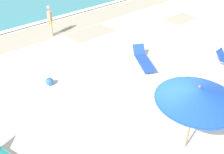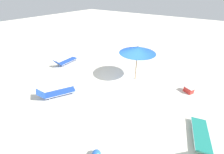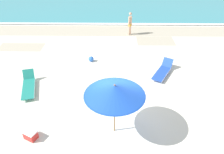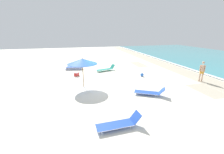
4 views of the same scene
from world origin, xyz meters
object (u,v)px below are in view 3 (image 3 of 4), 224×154
Objects in this scene: beach_umbrella at (115,91)px; beachgoer_wading_adult at (130,22)px; beach_ball at (91,59)px; sun_lounger_near_water_left at (163,71)px; cooler_box at (31,135)px; sun_lounger_beside_umbrella at (28,85)px.

beach_umbrella reaches higher than beachgoer_wading_adult.
sun_lounger_near_water_left is at bearing -18.69° from beach_ball.
beach_umbrella reaches higher than sun_lounger_near_water_left.
sun_lounger_near_water_left reaches higher than cooler_box.
beach_umbrella reaches higher than beach_ball.
sun_lounger_beside_umbrella is 9.19m from beachgoer_wading_adult.
sun_lounger_near_water_left is (7.15, 1.50, -0.00)m from sun_lounger_beside_umbrella.
beach_ball is (-1.48, 5.70, -1.88)m from beach_umbrella.
beach_ball is 0.55× the size of cooler_box.
beachgoer_wading_adult is (5.58, 7.26, 0.78)m from sun_lounger_beside_umbrella.
beach_umbrella is 1.07× the size of sun_lounger_beside_umbrella.
beach_umbrella is 1.14× the size of sun_lounger_near_water_left.
beachgoer_wading_adult is at bearing 36.79° from sun_lounger_beside_umbrella.
beachgoer_wading_adult is 5.14m from beach_ball.
beachgoer_wading_adult is at bearing 93.87° from cooler_box.
beach_umbrella is 7.01× the size of beach_ball.
cooler_box is at bearing -172.21° from beach_umbrella.
beach_umbrella is 3.79m from cooler_box.
beachgoer_wading_adult reaches higher than sun_lounger_near_water_left.
sun_lounger_near_water_left is at bearing 42.48° from beachgoer_wading_adult.
sun_lounger_beside_umbrella reaches higher than beach_ball.
beachgoer_wading_adult is (1.15, 10.03, -1.05)m from beach_umbrella.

